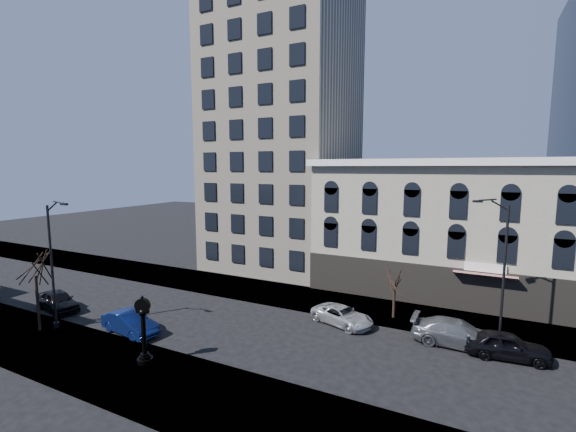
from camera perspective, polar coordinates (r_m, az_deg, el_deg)
The scene contains 15 objects.
ground at distance 29.71m, azimuth -7.19°, elevation -16.17°, with size 160.00×160.00×0.00m, color black.
sidewalk_far at distance 36.16m, azimuth -0.01°, elevation -11.68°, with size 160.00×6.00×0.12m, color gray.
sidewalk_near at distance 24.15m, azimuth -18.61°, elevation -22.15°, with size 160.00×6.00×0.12m, color gray.
cream_tower at distance 47.30m, azimuth -0.79°, elevation 16.39°, with size 15.90×15.40×42.50m.
victorian_row at distance 39.08m, azimuth 21.40°, elevation -1.78°, with size 22.60×11.19×12.50m.
street_clock at distance 25.44m, azimuth -20.59°, elevation -15.85°, with size 0.94×0.94×4.14m.
street_lamp_near at distance 31.49m, azimuth -31.23°, elevation -1.97°, with size 2.47×0.38×9.53m.
street_lamp_far at distance 28.78m, azimuth 28.33°, elevation -2.14°, with size 2.49×0.92×9.80m.
bare_tree_near at distance 32.63m, azimuth -33.44°, elevation -5.90°, with size 3.79×3.79×6.50m.
bare_tree_far at distance 31.13m, azimuth 15.55°, elevation -8.51°, with size 2.59×2.59×4.45m.
car_near_a at distance 37.73m, azimuth -30.91°, elevation -10.72°, with size 1.91×4.75×1.62m, color black.
car_near_b at distance 30.53m, azimuth -22.35°, elevation -14.43°, with size 1.66×4.76×1.57m, color #0C194C.
car_far_a at distance 30.19m, azimuth 8.04°, elevation -14.41°, with size 2.24×4.87×1.35m, color #A5A8AD.
car_far_b at distance 28.90m, azimuth 23.81°, elevation -15.62°, with size 2.37×5.82×1.69m, color #595B60.
car_far_c at distance 28.54m, azimuth 29.69°, elevation -16.31°, with size 1.94×4.83×1.65m, color black.
Camera 1 is at (15.26, -22.63, 11.74)m, focal length 24.00 mm.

